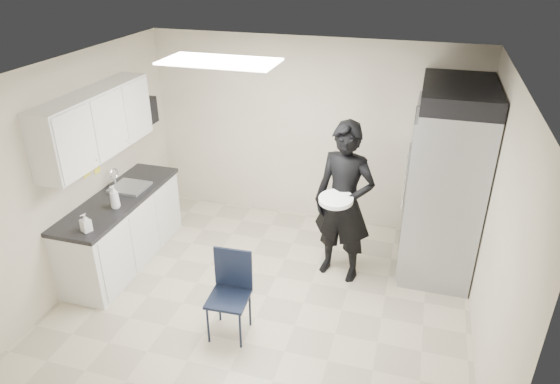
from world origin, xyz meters
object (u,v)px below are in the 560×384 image
(folding_chair, at_px, (228,299))
(man_tuxedo, at_px, (344,203))
(lower_counter, at_px, (123,231))
(commercial_fridge, at_px, (445,188))

(folding_chair, bearing_deg, man_tuxedo, 53.68)
(folding_chair, relative_size, man_tuxedo, 0.46)
(lower_counter, xyz_separation_m, man_tuxedo, (2.68, 0.49, 0.54))
(lower_counter, height_order, man_tuxedo, man_tuxedo)
(man_tuxedo, bearing_deg, commercial_fridge, 40.62)
(lower_counter, bearing_deg, folding_chair, -26.61)
(folding_chair, bearing_deg, lower_counter, 150.35)
(commercial_fridge, height_order, man_tuxedo, commercial_fridge)
(lower_counter, distance_m, man_tuxedo, 2.77)
(commercial_fridge, bearing_deg, folding_chair, -135.66)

